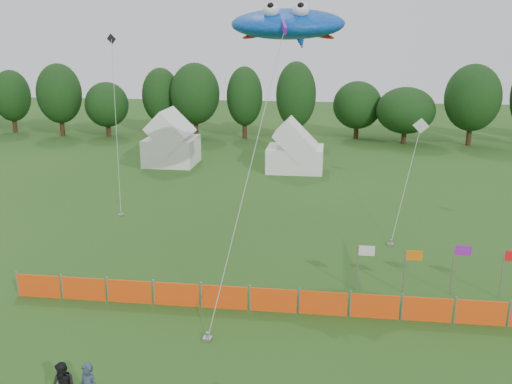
# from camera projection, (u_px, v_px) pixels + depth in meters

# --- Properties ---
(treeline) EXTENTS (104.57, 8.78, 8.36)m
(treeline) POSITION_uv_depth(u_px,v_px,m) (322.00, 100.00, 58.19)
(treeline) COLOR #382314
(treeline) RESTS_ON ground
(tent_left) EXTENTS (4.24, 4.24, 3.74)m
(tent_left) POSITION_uv_depth(u_px,v_px,m) (171.00, 142.00, 48.32)
(tent_left) COLOR white
(tent_left) RESTS_ON ground
(tent_right) EXTENTS (4.57, 3.65, 3.22)m
(tent_right) POSITION_uv_depth(u_px,v_px,m) (295.00, 151.00, 46.05)
(tent_right) COLOR white
(tent_right) RESTS_ON ground
(barrier_fence) EXTENTS (21.90, 0.06, 1.00)m
(barrier_fence) POSITION_uv_depth(u_px,v_px,m) (273.00, 300.00, 22.86)
(barrier_fence) COLOR #F9490D
(barrier_fence) RESTS_ON ground
(flag_row) EXTENTS (6.73, 0.20, 2.24)m
(flag_row) POSITION_uv_depth(u_px,v_px,m) (434.00, 263.00, 24.19)
(flag_row) COLOR gray
(flag_row) RESTS_ON ground
(stingray_kite) EXTENTS (5.89, 19.82, 12.34)m
(stingray_kite) POSITION_uv_depth(u_px,v_px,m) (289.00, 24.00, 29.39)
(stingray_kite) COLOR blue
(stingray_kite) RESTS_ON ground
(small_kite_white) EXTENTS (3.43, 11.08, 5.29)m
(small_kite_white) POSITION_uv_depth(u_px,v_px,m) (413.00, 158.00, 36.05)
(small_kite_white) COLOR white
(small_kite_white) RESTS_ON ground
(small_kite_dark) EXTENTS (4.75, 11.34, 10.82)m
(small_kite_dark) POSITION_uv_depth(u_px,v_px,m) (115.00, 107.00, 39.75)
(small_kite_dark) COLOR black
(small_kite_dark) RESTS_ON ground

